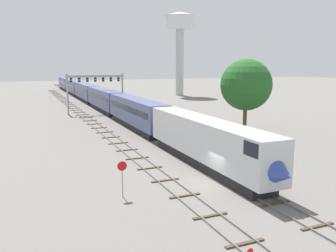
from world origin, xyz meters
TOP-DOWN VIEW (x-y plane):
  - ground_plane at (0.00, 0.00)m, footprint 400.00×400.00m
  - track_main at (2.00, 60.00)m, footprint 2.60×200.00m
  - track_near at (-3.50, 40.00)m, footprint 2.60×160.00m
  - passenger_train at (2.00, 62.34)m, footprint 3.04×136.98m
  - signal_gantry at (-0.25, 47.77)m, footprint 12.10×0.49m
  - water_tower at (33.74, 79.61)m, footprint 10.10×10.10m
  - stop_sign at (-8.00, -0.22)m, footprint 0.76×0.08m
  - trackside_tree_left at (15.49, 17.11)m, footprint 7.48×7.48m

SIDE VIEW (x-z plane):
  - ground_plane at x=0.00m, z-range 0.00..0.00m
  - track_main at x=2.00m, z-range -0.01..0.15m
  - track_near at x=-3.50m, z-range -0.01..0.15m
  - stop_sign at x=-8.00m, z-range 0.43..3.31m
  - passenger_train at x=2.00m, z-range 0.21..5.01m
  - signal_gantry at x=-0.25m, z-range 2.00..10.31m
  - trackside_tree_left at x=15.49m, z-range 1.73..12.71m
  - water_tower at x=33.74m, z-range 7.79..34.37m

